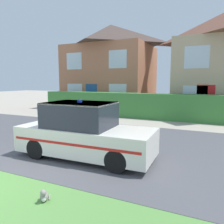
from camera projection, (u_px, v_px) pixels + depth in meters
name	position (u px, v px, depth m)	size (l,w,h in m)	color
road_strip	(85.00, 140.00, 8.60)	(28.00, 6.99, 0.01)	#4C4C51
garden_hedge	(151.00, 106.00, 13.46)	(15.50, 0.84, 1.57)	#3D7F38
police_car	(84.00, 132.00, 6.55)	(4.16, 1.68, 1.75)	black
cat	(44.00, 196.00, 4.19)	(0.26, 0.34, 0.29)	gray
house_left	(111.00, 66.00, 19.10)	(7.17, 5.98, 7.12)	#A86B4C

